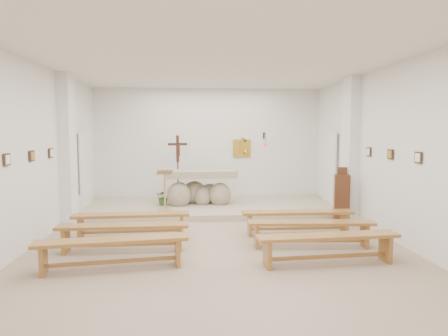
{
  "coord_description": "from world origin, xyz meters",
  "views": [
    {
      "loc": [
        -0.44,
        -7.49,
        2.17
      ],
      "look_at": [
        0.24,
        1.6,
        1.34
      ],
      "focal_mm": 32.0,
      "sensor_mm": 36.0,
      "label": 1
    }
  ],
  "objects": [
    {
      "name": "bench_left_second",
      "position": [
        -1.73,
        -0.29,
        0.37
      ],
      "size": [
        2.36,
        0.4,
        0.5
      ],
      "rotation": [
        0.0,
        0.0,
        0.01
      ],
      "color": "olive",
      "rests_on": "ground"
    },
    {
      "name": "wall_back",
      "position": [
        0.0,
        4.99,
        1.75
      ],
      "size": [
        7.0,
        0.02,
        3.5
      ],
      "primitive_type": "cube",
      "color": "white",
      "rests_on": "ground"
    },
    {
      "name": "potted_plant",
      "position": [
        -1.3,
        3.49,
        0.38
      ],
      "size": [
        0.49,
        0.45,
        0.46
      ],
      "primitive_type": "imported",
      "rotation": [
        0.0,
        0.0,
        0.26
      ],
      "color": "#2F5923",
      "rests_on": "sanctuary_platform"
    },
    {
      "name": "bench_left_front",
      "position": [
        -1.73,
        0.68,
        0.37
      ],
      "size": [
        2.37,
        0.48,
        0.5
      ],
      "rotation": [
        0.0,
        0.0,
        0.05
      ],
      "color": "olive",
      "rests_on": "ground"
    },
    {
      "name": "radiator_right",
      "position": [
        3.43,
        2.7,
        0.27
      ],
      "size": [
        0.1,
        0.85,
        0.52
      ],
      "primitive_type": "cube",
      "color": "silver",
      "rests_on": "ground"
    },
    {
      "name": "ground",
      "position": [
        0.0,
        0.0,
        0.0
      ],
      "size": [
        7.0,
        10.0,
        0.0
      ],
      "primitive_type": "cube",
      "color": "tan",
      "rests_on": "ground"
    },
    {
      "name": "station_frame_right_rear",
      "position": [
        3.47,
        1.2,
        1.72
      ],
      "size": [
        0.03,
        0.2,
        0.2
      ],
      "primitive_type": "cube",
      "color": "#392919",
      "rests_on": "wall_right"
    },
    {
      "name": "bench_right_second",
      "position": [
        1.73,
        -0.29,
        0.37
      ],
      "size": [
        2.38,
        0.53,
        0.5
      ],
      "rotation": [
        0.0,
        0.0,
        -0.07
      ],
      "color": "olive",
      "rests_on": "ground"
    },
    {
      "name": "gold_wall_relief",
      "position": [
        1.05,
        4.96,
        1.65
      ],
      "size": [
        0.55,
        0.04,
        0.55
      ],
      "primitive_type": "cube",
      "color": "gold",
      "rests_on": "wall_back"
    },
    {
      "name": "pilaster_right",
      "position": [
        3.37,
        2.0,
        1.75
      ],
      "size": [
        0.26,
        0.55,
        3.5
      ],
      "primitive_type": "cube",
      "color": "white",
      "rests_on": "ground"
    },
    {
      "name": "ceiling",
      "position": [
        0.0,
        0.0,
        3.49
      ],
      "size": [
        7.0,
        10.0,
        0.02
      ],
      "primitive_type": "cube",
      "color": "silver",
      "rests_on": "wall_back"
    },
    {
      "name": "crucifix_stand",
      "position": [
        -0.92,
        4.18,
        1.26
      ],
      "size": [
        0.56,
        0.26,
        1.91
      ],
      "rotation": [
        0.0,
        0.0,
        0.37
      ],
      "color": "#3E1F13",
      "rests_on": "sanctuary_platform"
    },
    {
      "name": "wall_right",
      "position": [
        3.49,
        0.0,
        1.75
      ],
      "size": [
        0.02,
        10.0,
        3.5
      ],
      "primitive_type": "cube",
      "color": "white",
      "rests_on": "ground"
    },
    {
      "name": "sanctuary_platform",
      "position": [
        0.0,
        3.5,
        0.07
      ],
      "size": [
        6.98,
        3.0,
        0.15
      ],
      "primitive_type": "cube",
      "color": "#B4A68A",
      "rests_on": "ground"
    },
    {
      "name": "station_frame_left_mid",
      "position": [
        -3.47,
        0.2,
        1.72
      ],
      "size": [
        0.03,
        0.2,
        0.2
      ],
      "primitive_type": "cube",
      "color": "#392919",
      "rests_on": "wall_left"
    },
    {
      "name": "radiator_left",
      "position": [
        -3.43,
        2.7,
        0.27
      ],
      "size": [
        0.1,
        0.85,
        0.52
      ],
      "primitive_type": "cube",
      "color": "silver",
      "rests_on": "ground"
    },
    {
      "name": "station_frame_right_front",
      "position": [
        3.47,
        -0.8,
        1.72
      ],
      "size": [
        0.03,
        0.2,
        0.2
      ],
      "primitive_type": "cube",
      "color": "#392919",
      "rests_on": "wall_right"
    },
    {
      "name": "sanctuary_lamp",
      "position": [
        1.75,
        4.71,
        1.81
      ],
      "size": [
        0.11,
        0.36,
        0.44
      ],
      "color": "black",
      "rests_on": "wall_back"
    },
    {
      "name": "bench_right_front",
      "position": [
        1.73,
        0.68,
        0.37
      ],
      "size": [
        2.36,
        0.39,
        0.5
      ],
      "rotation": [
        0.0,
        0.0,
        -0.01
      ],
      "color": "olive",
      "rests_on": "ground"
    },
    {
      "name": "station_frame_right_mid",
      "position": [
        3.47,
        0.2,
        1.72
      ],
      "size": [
        0.03,
        0.2,
        0.2
      ],
      "primitive_type": "cube",
      "color": "#392919",
      "rests_on": "wall_right"
    },
    {
      "name": "pilaster_left",
      "position": [
        -3.37,
        2.0,
        1.75
      ],
      "size": [
        0.26,
        0.55,
        3.5
      ],
      "primitive_type": "cube",
      "color": "white",
      "rests_on": "ground"
    },
    {
      "name": "donation_pedestal",
      "position": [
        3.1,
        1.79,
        0.58
      ],
      "size": [
        0.43,
        0.43,
        1.32
      ],
      "rotation": [
        0.0,
        0.0,
        -0.25
      ],
      "color": "#552D18",
      "rests_on": "ground"
    },
    {
      "name": "station_frame_left_front",
      "position": [
        -3.47,
        -0.8,
        1.72
      ],
      "size": [
        0.03,
        0.2,
        0.2
      ],
      "primitive_type": "cube",
      "color": "#392919",
      "rests_on": "wall_left"
    },
    {
      "name": "bench_right_third",
      "position": [
        1.73,
        -1.26,
        0.37
      ],
      "size": [
        2.38,
        0.55,
        0.5
      ],
      "rotation": [
        0.0,
        0.0,
        0.07
      ],
      "color": "olive",
      "rests_on": "ground"
    },
    {
      "name": "altar",
      "position": [
        -0.3,
        3.59,
        0.55
      ],
      "size": [
        2.04,
        0.95,
        1.03
      ],
      "rotation": [
        0.0,
        0.0,
        0.05
      ],
      "color": "tan",
      "rests_on": "sanctuary_platform"
    },
    {
      "name": "wall_left",
      "position": [
        -3.49,
        0.0,
        1.75
      ],
      "size": [
        0.02,
        10.0,
        3.5
      ],
      "primitive_type": "cube",
      "color": "white",
      "rests_on": "ground"
    },
    {
      "name": "lectern",
      "position": [
        -1.2,
        2.73,
        0.69
      ],
      "size": [
        0.44,
        0.39,
        1.1
      ],
      "rotation": [
        0.0,
        0.0,
        0.18
      ],
      "color": "tan",
      "rests_on": "sanctuary_platform"
    },
    {
      "name": "bench_left_third",
      "position": [
        -1.73,
        -1.26,
        0.37
      ],
      "size": [
        2.39,
        0.69,
        0.5
      ],
      "rotation": [
        0.0,
        0.0,
        0.14
      ],
      "color": "olive",
      "rests_on": "ground"
    },
    {
      "name": "station_frame_left_rear",
      "position": [
        -3.47,
        1.2,
        1.72
      ],
      "size": [
        0.03,
        0.2,
        0.2
      ],
      "primitive_type": "cube",
      "color": "#392919",
      "rests_on": "wall_left"
    }
  ]
}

